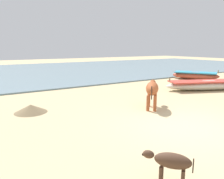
# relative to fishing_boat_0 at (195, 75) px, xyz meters

# --- Properties ---
(ground) EXTENTS (80.00, 80.00, 0.00)m
(ground) POSITION_rel_fishing_boat_0_xyz_m (-8.59, -6.34, -0.30)
(ground) COLOR tan
(sea_water) EXTENTS (60.00, 20.00, 0.08)m
(sea_water) POSITION_rel_fishing_boat_0_xyz_m (-8.59, 11.45, -0.26)
(sea_water) COLOR slate
(sea_water) RESTS_ON ground
(fishing_boat_0) EXTENTS (2.70, 3.37, 0.75)m
(fishing_boat_0) POSITION_rel_fishing_boat_0_xyz_m (0.00, 0.00, 0.00)
(fishing_boat_0) COLOR #B74733
(fishing_boat_0) RESTS_ON ground
(fishing_boat_2) EXTENTS (4.99, 2.91, 0.72)m
(fishing_boat_2) POSITION_rel_fishing_boat_0_xyz_m (-2.86, -3.05, -0.02)
(fishing_boat_2) COLOR beige
(fishing_boat_2) RESTS_ON ground
(cow_adult_rust) EXTENTS (1.33, 1.36, 1.06)m
(cow_adult_rust) POSITION_rel_fishing_boat_0_xyz_m (-8.12, -4.25, 0.46)
(cow_adult_rust) COLOR #9E4C28
(cow_adult_rust) RESTS_ON ground
(calf_near_dark) EXTENTS (0.66, 0.78, 0.57)m
(calf_near_dark) POSITION_rel_fishing_boat_0_xyz_m (-11.19, -8.10, 0.11)
(calf_near_dark) COLOR #4C3323
(calf_near_dark) RESTS_ON ground
(debris_pile_0) EXTENTS (1.64, 1.64, 0.29)m
(debris_pile_0) POSITION_rel_fishing_boat_0_xyz_m (-12.24, -2.31, -0.15)
(debris_pile_0) COLOR #7A6647
(debris_pile_0) RESTS_ON ground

